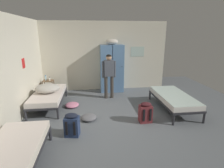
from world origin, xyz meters
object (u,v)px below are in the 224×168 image
(bed_right, at_px, (174,98))
(bedding_heap, at_px, (47,88))
(person_traveler, at_px, (109,72))
(lotion_bottle, at_px, (50,79))
(backpack_navy, at_px, (72,125))
(bed_left_rear, at_px, (49,95))
(backpack_maroon, at_px, (145,113))
(bed_left_front, at_px, (10,154))
(water_bottle, at_px, (46,78))
(locker_bank, at_px, (112,67))
(clothes_pile_pink, at_px, (72,105))
(shelf_unit, at_px, (49,86))
(clothes_pile_grey, at_px, (89,117))

(bed_right, bearing_deg, bedding_heap, 170.04)
(person_traveler, relative_size, lotion_bottle, 10.80)
(person_traveler, xyz_separation_m, backpack_navy, (-1.10, -2.35, -0.69))
(bed_left_rear, distance_m, backpack_maroon, 3.06)
(bed_left_front, distance_m, lotion_bottle, 3.99)
(water_bottle, distance_m, lotion_bottle, 0.16)
(bed_left_rear, bearing_deg, backpack_maroon, -26.15)
(locker_bank, relative_size, person_traveler, 1.31)
(bed_left_rear, distance_m, lotion_bottle, 1.18)
(bed_right, height_order, backpack_maroon, backpack_maroon)
(water_bottle, bearing_deg, bedding_heap, -75.02)
(backpack_navy, distance_m, clothes_pile_pink, 1.71)
(locker_bank, distance_m, backpack_navy, 3.48)
(locker_bank, height_order, person_traveler, locker_bank)
(shelf_unit, relative_size, water_bottle, 2.89)
(bed_left_front, height_order, backpack_navy, backpack_navy)
(bedding_heap, bearing_deg, locker_bank, 32.53)
(backpack_navy, bearing_deg, bed_left_rear, 116.49)
(locker_bank, height_order, backpack_maroon, locker_bank)
(person_traveler, bearing_deg, bed_right, -34.64)
(shelf_unit, relative_size, bed_left_rear, 0.30)
(backpack_maroon, height_order, clothes_pile_grey, backpack_maroon)
(locker_bank, bearing_deg, bedding_heap, -147.47)
(locker_bank, xyz_separation_m, water_bottle, (-2.52, -0.17, -0.31))
(locker_bank, distance_m, backpack_maroon, 2.87)
(backpack_navy, height_order, clothes_pile_pink, backpack_navy)
(person_traveler, bearing_deg, bed_left_front, -120.24)
(backpack_navy, bearing_deg, bedding_heap, 116.93)
(locker_bank, bearing_deg, clothes_pile_pink, -135.16)
(bedding_heap, relative_size, backpack_maroon, 1.33)
(water_bottle, xyz_separation_m, lotion_bottle, (0.15, -0.06, -0.02))
(bed_left_rear, bearing_deg, water_bottle, 105.43)
(person_traveler, bearing_deg, clothes_pile_grey, -114.34)
(lotion_bottle, height_order, backpack_navy, lotion_bottle)
(clothes_pile_pink, bearing_deg, bedding_heap, 175.03)
(clothes_pile_grey, bearing_deg, bedding_heap, 140.96)
(shelf_unit, bearing_deg, backpack_navy, -68.96)
(bed_left_front, bearing_deg, water_bottle, 94.67)
(water_bottle, bearing_deg, bed_right, -24.52)
(backpack_maroon, distance_m, clothes_pile_pink, 2.39)
(bedding_heap, relative_size, clothes_pile_pink, 1.57)
(lotion_bottle, bearing_deg, bed_left_rear, -80.99)
(backpack_navy, xyz_separation_m, clothes_pile_grey, (0.37, 0.73, -0.19))
(bedding_heap, height_order, clothes_pile_grey, bedding_heap)
(backpack_navy, bearing_deg, lotion_bottle, 110.10)
(bedding_heap, bearing_deg, lotion_bottle, 98.67)
(lotion_bottle, height_order, clothes_pile_pink, lotion_bottle)
(bed_left_front, xyz_separation_m, backpack_navy, (0.89, 1.06, -0.12))
(bed_left_rear, height_order, bed_left_front, same)
(bed_left_front, xyz_separation_m, water_bottle, (-0.33, 4.04, 0.28))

